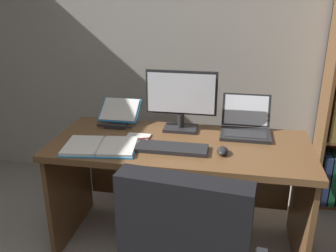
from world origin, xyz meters
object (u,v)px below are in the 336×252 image
(monitor, at_px, (180,101))
(laptop, at_px, (246,126))
(open_binder, at_px, (100,146))
(notepad, at_px, (136,140))
(keyboard, at_px, (171,148))
(reading_stand_with_book, at_px, (119,113))
(computer_mouse, at_px, (222,151))
(desk, at_px, (182,167))
(pen, at_px, (139,139))

(monitor, xyz_separation_m, laptop, (0.43, 0.01, -0.15))
(open_binder, height_order, notepad, open_binder)
(keyboard, xyz_separation_m, reading_stand_with_book, (-0.44, 0.39, 0.06))
(keyboard, height_order, notepad, keyboard)
(keyboard, bearing_deg, reading_stand_with_book, 138.27)
(keyboard, xyz_separation_m, computer_mouse, (0.30, 0.00, 0.01))
(desk, xyz_separation_m, keyboard, (-0.04, -0.20, 0.22))
(computer_mouse, distance_m, pen, 0.53)
(laptop, height_order, pen, laptop)
(keyboard, distance_m, computer_mouse, 0.30)
(desk, distance_m, laptop, 0.50)
(notepad, relative_size, pen, 1.50)
(open_binder, bearing_deg, computer_mouse, -3.31)
(desk, xyz_separation_m, reading_stand_with_book, (-0.48, 0.20, 0.28))
(notepad, bearing_deg, pen, 0.00)
(reading_stand_with_book, height_order, notepad, reading_stand_with_book)
(monitor, distance_m, computer_mouse, 0.49)
(computer_mouse, relative_size, notepad, 0.50)
(laptop, distance_m, computer_mouse, 0.38)
(laptop, height_order, keyboard, laptop)
(laptop, relative_size, open_binder, 0.68)
(keyboard, relative_size, notepad, 2.00)
(keyboard, height_order, computer_mouse, computer_mouse)
(keyboard, relative_size, pen, 3.00)
(open_binder, relative_size, pen, 3.34)
(desk, bearing_deg, notepad, -161.10)
(monitor, relative_size, pen, 3.37)
(reading_stand_with_book, bearing_deg, laptop, -2.74)
(desk, relative_size, laptop, 5.03)
(desk, relative_size, open_binder, 3.42)
(monitor, bearing_deg, laptop, 0.96)
(monitor, bearing_deg, open_binder, -136.80)
(desk, height_order, monitor, monitor)
(reading_stand_with_book, relative_size, notepad, 1.31)
(desk, height_order, reading_stand_with_book, reading_stand_with_book)
(open_binder, distance_m, pen, 0.25)
(computer_mouse, xyz_separation_m, reading_stand_with_book, (-0.74, 0.39, 0.05))
(keyboard, bearing_deg, monitor, 90.00)
(monitor, distance_m, open_binder, 0.61)
(desk, bearing_deg, open_binder, -151.66)
(keyboard, relative_size, computer_mouse, 4.04)
(monitor, bearing_deg, computer_mouse, -49.04)
(pen, bearing_deg, open_binder, -142.69)
(monitor, relative_size, laptop, 1.48)
(reading_stand_with_book, relative_size, open_binder, 0.59)
(laptop, xyz_separation_m, notepad, (-0.68, -0.25, -0.05))
(monitor, distance_m, pen, 0.38)
(notepad, height_order, pen, pen)
(laptop, distance_m, notepad, 0.72)
(monitor, xyz_separation_m, pen, (-0.22, -0.24, -0.19))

